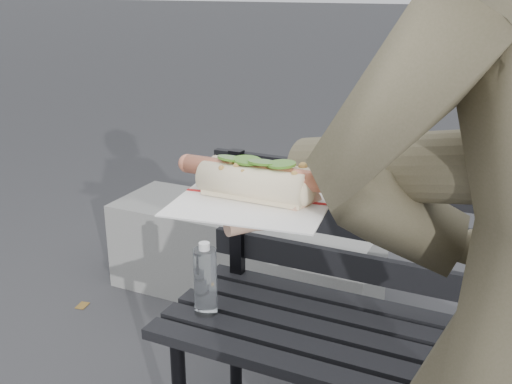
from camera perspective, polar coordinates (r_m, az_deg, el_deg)
park_bench at (r=1.63m, az=17.56°, el=-12.16°), size 1.50×0.44×0.88m
concrete_block at (r=2.69m, az=-1.18°, el=-5.92°), size 1.20×0.40×0.40m
held_hotdog at (r=0.75m, az=14.96°, el=1.63°), size 0.62×0.30×0.20m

